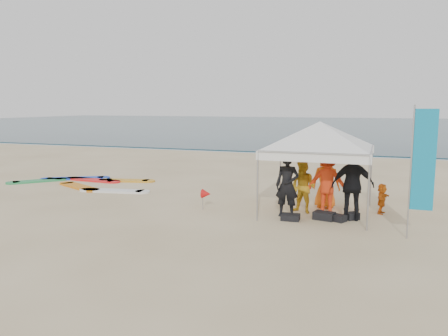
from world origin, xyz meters
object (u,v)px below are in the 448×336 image
person_orange_a (328,182)px  marker_pennant (206,194)px  feather_flag (422,162)px  person_orange_b (326,180)px  canopy_tent (320,122)px  person_yellow (303,187)px  person_seated (382,199)px  surfboard_spread (87,183)px  person_black_b (353,186)px  person_black_a (287,185)px

person_orange_a → marker_pennant: size_ratio=2.96×
feather_flag → marker_pennant: 6.04m
person_orange_b → canopy_tent: bearing=87.1°
person_yellow → person_seated: (2.18, 0.67, -0.33)m
feather_flag → person_orange_b: bearing=133.6°
person_yellow → person_orange_b: size_ratio=0.89×
feather_flag → canopy_tent: bearing=144.7°
person_yellow → marker_pennant: bearing=-147.8°
feather_flag → surfboard_spread: (-12.01, 3.60, -1.82)m
person_seated → canopy_tent: canopy_tent is taller
person_yellow → feather_flag: (2.99, -1.69, 1.08)m
person_seated → canopy_tent: (-1.78, -0.53, 2.22)m
person_black_b → person_seated: bearing=-137.8°
surfboard_spread → person_black_a: bearing=-15.9°
person_orange_b → person_seated: size_ratio=1.94×
person_black_b → surfboard_spread: 10.73m
person_black_a → person_black_b: bearing=6.0°
person_black_b → feather_flag: (1.58, -1.29, 0.88)m
person_black_b → marker_pennant: bearing=-8.6°
person_black_a → canopy_tent: canopy_tent is taller
person_orange_b → canopy_tent: canopy_tent is taller
person_black_b → canopy_tent: 2.05m
person_yellow → person_black_b: (1.41, -0.40, 0.20)m
person_black_b → feather_flag: bearing=128.8°
person_black_a → surfboard_spread: 9.05m
person_orange_b → marker_pennant: person_orange_b is taller
person_yellow → person_black_b: bearing=3.4°
canopy_tent → feather_flag: size_ratio=1.29×
person_orange_b → surfboard_spread: (-9.57, 1.04, -0.83)m
person_yellow → surfboard_spread: size_ratio=0.25×
feather_flag → person_yellow: bearing=150.5°
person_orange_a → person_seated: bearing=-159.3°
person_seated → feather_flag: (0.81, -2.36, 1.41)m
person_black_a → person_yellow: person_black_a is taller
person_black_a → person_orange_a: 1.24m
person_seated → feather_flag: size_ratio=0.28×
person_black_b → marker_pennant: size_ratio=3.04×
person_orange_b → person_yellow: bearing=65.9°
person_black_a → person_yellow: 0.68m
surfboard_spread → person_orange_b: bearing=-6.2°
person_orange_a → feather_flag: 3.07m
marker_pennant → surfboard_spread: bearing=157.7°
person_black_a → feather_flag: feather_flag is taller
person_yellow → feather_flag: feather_flag is taller
person_orange_a → marker_pennant: (-3.48, -0.75, -0.45)m
feather_flag → surfboard_spread: bearing=163.3°
person_orange_b → person_black_b: bearing=132.5°
person_black_a → person_orange_b: (0.91, 1.43, -0.03)m
person_black_a → person_seated: (2.55, 1.23, -0.45)m
person_black_b → person_orange_b: size_ratio=1.12×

